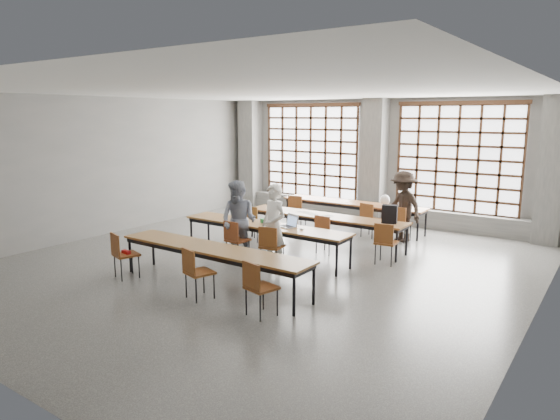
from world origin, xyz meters
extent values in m
plane|color=#4B4B49|center=(0.00, 0.00, 0.00)|extent=(11.00, 11.00, 0.00)
plane|color=silver|center=(0.00, 0.00, 3.50)|extent=(11.00, 11.00, 0.00)
plane|color=slate|center=(0.00, 5.50, 1.75)|extent=(10.00, 0.00, 10.00)
plane|color=slate|center=(-5.00, 0.00, 1.75)|extent=(0.00, 11.00, 11.00)
plane|color=slate|center=(5.00, 0.00, 1.75)|extent=(0.00, 11.00, 11.00)
cube|color=#52524F|center=(-4.50, 5.22, 1.75)|extent=(0.60, 0.55, 3.50)
cube|color=#52524F|center=(0.00, 5.22, 1.75)|extent=(0.60, 0.55, 3.50)
cube|color=#52524F|center=(4.50, 5.22, 1.75)|extent=(0.60, 0.55, 3.50)
cube|color=white|center=(-2.25, 5.48, 1.90)|extent=(3.20, 0.02, 2.80)
cube|color=black|center=(-2.25, 5.40, 1.90)|extent=(3.20, 0.05, 2.80)
cube|color=black|center=(-2.25, 5.40, 0.45)|extent=(3.32, 0.07, 0.10)
cube|color=black|center=(-2.25, 5.40, 3.35)|extent=(3.32, 0.07, 0.10)
cube|color=white|center=(2.25, 5.48, 1.90)|extent=(3.20, 0.02, 2.80)
cube|color=black|center=(2.25, 5.40, 1.90)|extent=(3.20, 0.05, 2.80)
cube|color=black|center=(2.25, 5.40, 0.45)|extent=(3.32, 0.07, 0.10)
cube|color=black|center=(2.25, 5.40, 3.35)|extent=(3.32, 0.07, 0.10)
cube|color=#52524F|center=(0.00, 5.30, 0.25)|extent=(9.80, 0.35, 0.50)
cube|color=brown|center=(-0.03, 3.97, 0.71)|extent=(4.00, 0.70, 0.04)
cube|color=black|center=(-0.03, 3.97, 0.65)|extent=(3.90, 0.64, 0.08)
cylinder|color=black|center=(-1.95, 3.68, 0.34)|extent=(0.05, 0.05, 0.69)
cylinder|color=black|center=(-1.95, 4.26, 0.34)|extent=(0.05, 0.05, 0.69)
cylinder|color=black|center=(1.89, 3.68, 0.34)|extent=(0.05, 0.05, 0.69)
cylinder|color=black|center=(1.89, 4.26, 0.34)|extent=(0.05, 0.05, 0.69)
cube|color=brown|center=(0.21, 2.01, 0.71)|extent=(4.00, 0.70, 0.04)
cube|color=black|center=(0.21, 2.01, 0.65)|extent=(3.90, 0.64, 0.08)
cylinder|color=black|center=(-1.71, 1.72, 0.34)|extent=(0.05, 0.05, 0.69)
cylinder|color=black|center=(-1.71, 2.30, 0.34)|extent=(0.05, 0.05, 0.69)
cylinder|color=black|center=(2.13, 1.72, 0.34)|extent=(0.05, 0.05, 0.69)
cylinder|color=black|center=(2.13, 2.30, 0.34)|extent=(0.05, 0.05, 0.69)
cube|color=brown|center=(-0.34, 0.42, 0.71)|extent=(4.00, 0.70, 0.04)
cube|color=black|center=(-0.34, 0.42, 0.65)|extent=(3.90, 0.64, 0.08)
cylinder|color=black|center=(-2.26, 0.13, 0.34)|extent=(0.05, 0.05, 0.69)
cylinder|color=black|center=(-2.26, 0.71, 0.34)|extent=(0.05, 0.05, 0.69)
cylinder|color=black|center=(1.58, 0.13, 0.34)|extent=(0.05, 0.05, 0.69)
cylinder|color=black|center=(1.58, 0.71, 0.34)|extent=(0.05, 0.05, 0.69)
cube|color=brown|center=(0.04, -1.64, 0.71)|extent=(4.00, 0.70, 0.04)
cube|color=black|center=(0.04, -1.64, 0.65)|extent=(3.90, 0.64, 0.08)
cylinder|color=black|center=(-1.88, -1.93, 0.34)|extent=(0.05, 0.05, 0.69)
cylinder|color=black|center=(-1.88, -1.35, 0.34)|extent=(0.05, 0.05, 0.69)
cylinder|color=black|center=(1.96, -1.93, 0.34)|extent=(0.05, 0.05, 0.69)
cylinder|color=black|center=(1.96, -1.35, 0.34)|extent=(0.05, 0.05, 0.69)
cube|color=brown|center=(-1.43, 3.42, 0.45)|extent=(0.49, 0.49, 0.04)
cube|color=brown|center=(-1.39, 3.22, 0.68)|extent=(0.40, 0.10, 0.40)
cylinder|color=black|center=(-1.43, 3.42, 0.23)|extent=(0.02, 0.02, 0.45)
cube|color=brown|center=(0.77, 3.42, 0.45)|extent=(0.49, 0.49, 0.04)
cube|color=brown|center=(0.73, 3.22, 0.68)|extent=(0.40, 0.11, 0.40)
cylinder|color=black|center=(0.77, 3.42, 0.23)|extent=(0.02, 0.02, 0.45)
cube|color=brown|center=(1.57, 3.42, 0.45)|extent=(0.45, 0.45, 0.04)
cube|color=brown|center=(1.56, 3.22, 0.68)|extent=(0.40, 0.06, 0.40)
cylinder|color=black|center=(1.57, 3.42, 0.23)|extent=(0.02, 0.02, 0.45)
cube|color=brown|center=(-1.39, 1.46, 0.45)|extent=(0.42, 0.42, 0.04)
cube|color=brown|center=(-1.38, 1.26, 0.68)|extent=(0.40, 0.03, 0.40)
cylinder|color=black|center=(-1.39, 1.46, 0.23)|extent=(0.02, 0.02, 0.45)
cube|color=brown|center=(0.61, 1.46, 0.45)|extent=(0.45, 0.45, 0.04)
cube|color=brown|center=(0.60, 1.26, 0.68)|extent=(0.40, 0.06, 0.40)
cylinder|color=black|center=(0.61, 1.46, 0.23)|extent=(0.02, 0.02, 0.45)
cube|color=brown|center=(2.01, 1.46, 0.45)|extent=(0.46, 0.46, 0.04)
cube|color=brown|center=(2.03, 1.26, 0.68)|extent=(0.40, 0.07, 0.40)
cylinder|color=black|center=(2.01, 1.46, 0.23)|extent=(0.02, 0.02, 0.45)
cube|color=brown|center=(-0.64, -0.13, 0.45)|extent=(0.44, 0.44, 0.04)
cube|color=brown|center=(-0.65, -0.33, 0.68)|extent=(0.40, 0.05, 0.40)
cylinder|color=black|center=(-0.64, -0.13, 0.23)|extent=(0.02, 0.02, 0.45)
cube|color=brown|center=(0.26, -0.13, 0.45)|extent=(0.48, 0.48, 0.04)
cube|color=brown|center=(0.29, -0.33, 0.68)|extent=(0.40, 0.09, 0.40)
cylinder|color=black|center=(0.26, -0.13, 0.23)|extent=(0.02, 0.02, 0.45)
cube|color=brown|center=(-1.66, -2.19, 0.45)|extent=(0.53, 0.53, 0.04)
cube|color=brown|center=(-1.72, -2.38, 0.68)|extent=(0.39, 0.15, 0.40)
cylinder|color=black|center=(-1.66, -2.19, 0.23)|extent=(0.02, 0.02, 0.45)
cube|color=brown|center=(0.24, -2.19, 0.45)|extent=(0.52, 0.52, 0.04)
cube|color=brown|center=(0.19, -2.39, 0.68)|extent=(0.39, 0.14, 0.40)
cylinder|color=black|center=(0.24, -2.19, 0.23)|extent=(0.02, 0.02, 0.45)
cube|color=brown|center=(1.54, -2.19, 0.45)|extent=(0.51, 0.51, 0.04)
cube|color=brown|center=(1.50, -2.39, 0.68)|extent=(0.40, 0.12, 0.40)
cylinder|color=black|center=(1.54, -2.19, 0.23)|extent=(0.02, 0.02, 0.45)
imported|color=white|center=(0.26, -0.08, 0.85)|extent=(0.71, 0.55, 1.71)
imported|color=#172346|center=(-0.64, -0.08, 0.85)|extent=(0.91, 0.76, 1.70)
imported|color=black|center=(1.57, 3.47, 0.86)|extent=(1.28, 1.05, 1.72)
cube|color=#A9A9AE|center=(0.21, 0.47, 0.74)|extent=(0.43, 0.37, 0.02)
cube|color=black|center=(0.21, 0.46, 0.75)|extent=(0.34, 0.27, 0.00)
cube|color=#A9A9AE|center=(0.26, 0.60, 0.86)|extent=(0.36, 0.18, 0.26)
cube|color=#8DB1F4|center=(0.25, 0.59, 0.83)|extent=(0.31, 0.15, 0.21)
cube|color=silver|center=(1.32, 4.02, 0.74)|extent=(0.40, 0.33, 0.02)
cube|color=black|center=(1.32, 4.01, 0.75)|extent=(0.33, 0.24, 0.00)
cube|color=silver|center=(1.35, 4.16, 0.86)|extent=(0.37, 0.14, 0.26)
cube|color=#839FE3|center=(1.34, 4.14, 0.83)|extent=(0.31, 0.11, 0.21)
ellipsoid|color=silver|center=(0.61, 0.40, 0.75)|extent=(0.11, 0.09, 0.04)
cube|color=#2A823B|center=(-0.39, 0.50, 0.78)|extent=(0.27, 0.17, 0.09)
cube|color=black|center=(-0.16, 0.32, 0.74)|extent=(0.14, 0.10, 0.01)
cube|color=silver|center=(-0.39, 2.06, 0.73)|extent=(0.33, 0.25, 0.00)
cube|color=white|center=(-0.09, 1.96, 0.73)|extent=(0.34, 0.27, 0.00)
cube|color=white|center=(0.31, 2.01, 0.73)|extent=(0.35, 0.30, 0.00)
cube|color=black|center=(1.81, 2.06, 0.93)|extent=(0.36, 0.28, 0.40)
ellipsoid|color=white|center=(0.87, 4.02, 0.87)|extent=(0.32, 0.29, 0.29)
cube|color=#A31414|center=(-1.66, -2.19, 0.50)|extent=(0.21, 0.10, 0.06)
camera|label=1|loc=(5.92, -7.98, 3.04)|focal=32.00mm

